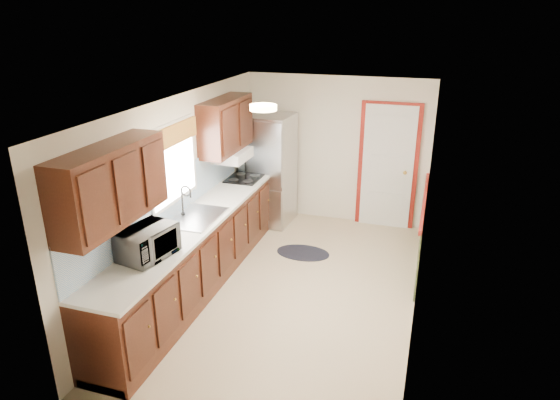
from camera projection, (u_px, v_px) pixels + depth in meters
The scene contains 8 objects.
room_shell at pixel (294, 203), 5.93m from camera, with size 3.20×5.20×2.52m.
kitchen_run at pixel (191, 230), 6.17m from camera, with size 0.63×4.00×2.20m.
back_wall_trim at pixel (395, 180), 7.73m from camera, with size 1.12×2.30×2.08m.
ceiling_fixture at pixel (263, 108), 5.43m from camera, with size 0.30×0.30×0.06m, color #FFD88C.
microwave at pixel (147, 239), 5.14m from camera, with size 0.59×0.33×0.40m, color white.
refrigerator at pixel (269, 170), 8.15m from camera, with size 0.80×0.78×1.81m.
rug at pixel (303, 253), 7.34m from camera, with size 0.78×0.51×0.01m, color black.
cooktop at pixel (244, 178), 7.61m from camera, with size 0.48×0.58×0.02m, color black.
Camera 1 is at (1.52, -5.32, 3.37)m, focal length 32.00 mm.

